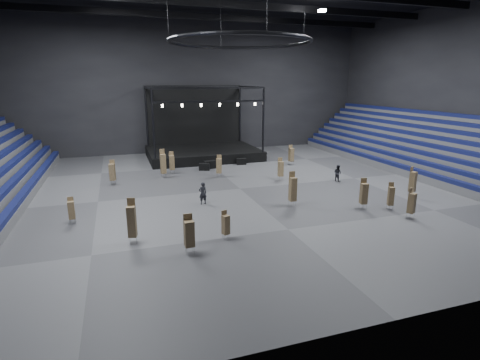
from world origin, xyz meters
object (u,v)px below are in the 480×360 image
object	(u,v)px
chair_stack_14	(132,221)
man_center	(203,193)
flight_case_right	(241,161)
chair_stack_1	(172,162)
chair_stack_10	(281,168)
chair_stack_6	(413,181)
chair_stack_2	(412,203)
chair_stack_5	(219,165)
chair_stack_7	(71,210)
chair_stack_11	(163,163)
chair_stack_13	(189,233)
chair_stack_8	(112,172)
chair_stack_12	(293,189)
flight_case_left	(204,167)
chair_stack_9	(291,154)
flight_case_mid	(210,165)
crew_member	(338,173)
chair_stack_3	(364,193)
chair_stack_4	(226,224)
chair_stack_0	(391,196)
stage	(202,146)

from	to	relation	value
chair_stack_14	man_center	size ratio (longest dim) A/B	1.56
flight_case_right	chair_stack_1	size ratio (longest dim) A/B	0.47
chair_stack_10	chair_stack_1	bearing A→B (deg)	151.27
chair_stack_6	chair_stack_10	distance (m)	12.20
chair_stack_2	flight_case_right	bearing A→B (deg)	81.01
chair_stack_5	man_center	xyz separation A→B (m)	(-3.62, -8.32, -0.31)
chair_stack_7	chair_stack_11	distance (m)	13.72
chair_stack_13	chair_stack_8	bearing A→B (deg)	101.39
chair_stack_12	chair_stack_13	distance (m)	11.23
flight_case_left	man_center	world-z (taller)	man_center
chair_stack_12	chair_stack_6	bearing A→B (deg)	-5.52
flight_case_right	chair_stack_7	xyz separation A→B (m)	(-17.45, -14.68, 0.64)
chair_stack_1	man_center	xyz separation A→B (m)	(0.85, -11.36, -0.34)
chair_stack_9	flight_case_mid	bearing A→B (deg)	168.22
chair_stack_8	chair_stack_14	bearing A→B (deg)	-68.92
chair_stack_8	chair_stack_10	distance (m)	16.58
chair_stack_7	crew_member	distance (m)	24.59
chair_stack_3	chair_stack_12	xyz separation A→B (m)	(-4.98, 2.38, 0.16)
chair_stack_1	chair_stack_5	world-z (taller)	chair_stack_1
chair_stack_1	chair_stack_7	world-z (taller)	chair_stack_1
chair_stack_10	chair_stack_6	bearing A→B (deg)	-41.62
chair_stack_5	chair_stack_10	world-z (taller)	chair_stack_5
flight_case_left	man_center	size ratio (longest dim) A/B	0.64
chair_stack_11	crew_member	world-z (taller)	chair_stack_11
chair_stack_4	chair_stack_13	bearing A→B (deg)	-171.46
chair_stack_0	chair_stack_9	xyz separation A→B (m)	(-0.27, 17.19, 0.14)
chair_stack_3	chair_stack_11	world-z (taller)	chair_stack_11
flight_case_right	chair_stack_9	size ratio (longest dim) A/B	0.48
chair_stack_7	chair_stack_8	distance (m)	10.43
flight_case_right	crew_member	xyz separation A→B (m)	(6.75, -10.37, 0.45)
chair_stack_11	crew_member	bearing A→B (deg)	-28.06
man_center	flight_case_mid	bearing A→B (deg)	-116.51
chair_stack_0	chair_stack_9	size ratio (longest dim) A/B	0.90
chair_stack_13	man_center	bearing A→B (deg)	70.05
chair_stack_9	flight_case_left	bearing A→B (deg)	172.66
flight_case_left	chair_stack_13	distance (m)	21.19
man_center	chair_stack_8	bearing A→B (deg)	-61.52
stage	chair_stack_13	size ratio (longest dim) A/B	5.88
flight_case_right	chair_stack_1	bearing A→B (deg)	-167.05
chair_stack_14	chair_stack_8	bearing A→B (deg)	107.77
flight_case_left	chair_stack_13	bearing A→B (deg)	-105.29
chair_stack_2	chair_stack_5	world-z (taller)	chair_stack_5
chair_stack_0	chair_stack_4	bearing A→B (deg)	-151.76
flight_case_left	chair_stack_12	bearing A→B (deg)	-74.81
chair_stack_8	flight_case_left	bearing A→B (deg)	33.89
chair_stack_5	chair_stack_9	size ratio (longest dim) A/B	0.98
chair_stack_9	flight_case_right	bearing A→B (deg)	155.72
chair_stack_10	chair_stack_2	bearing A→B (deg)	-67.30
chair_stack_9	chair_stack_10	distance (m)	7.54
chair_stack_5	chair_stack_8	world-z (taller)	chair_stack_8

